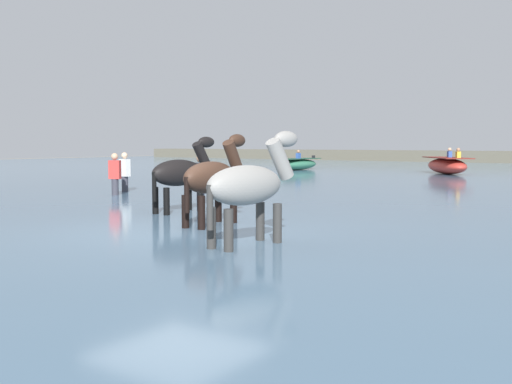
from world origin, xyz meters
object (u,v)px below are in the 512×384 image
(person_spectator_far, at_px, (200,184))
(person_onlooker_right, at_px, (125,177))
(person_wading_close, at_px, (115,179))
(horse_lead_dark_bay, at_px, (213,180))
(horse_trailing_black, at_px, (181,175))
(boat_far_inshore, at_px, (447,166))
(boat_mid_outer, at_px, (297,164))
(horse_flank_grey, at_px, (249,188))

(person_spectator_far, xyz_separation_m, person_onlooker_right, (-4.21, 1.36, 0.00))
(person_wading_close, bearing_deg, person_onlooker_right, 124.87)
(horse_lead_dark_bay, relative_size, person_spectator_far, 1.28)
(horse_trailing_black, relative_size, person_onlooker_right, 1.27)
(boat_far_inshore, bearing_deg, person_onlooker_right, -106.24)
(person_wading_close, height_order, person_onlooker_right, same)
(boat_far_inshore, relative_size, person_spectator_far, 2.51)
(boat_mid_outer, bearing_deg, person_wading_close, -76.38)
(horse_flank_grey, bearing_deg, boat_mid_outer, 119.18)
(horse_lead_dark_bay, height_order, person_wading_close, horse_lead_dark_bay)
(person_wading_close, bearing_deg, person_spectator_far, -4.32)
(person_wading_close, xyz_separation_m, person_onlooker_right, (-0.77, 1.10, 0.00))
(person_wading_close, distance_m, person_onlooker_right, 1.34)
(person_onlooker_right, bearing_deg, horse_lead_dark_bay, -32.22)
(horse_lead_dark_bay, bearing_deg, person_spectator_far, 132.96)
(horse_lead_dark_bay, bearing_deg, person_wading_close, 151.93)
(horse_lead_dark_bay, distance_m, boat_mid_outer, 23.36)
(boat_far_inshore, relative_size, person_wading_close, 2.51)
(boat_far_inshore, xyz_separation_m, person_wading_close, (-4.11, -17.85, 0.05))
(horse_trailing_black, distance_m, person_wading_close, 4.97)
(horse_trailing_black, distance_m, boat_far_inshore, 20.01)
(horse_lead_dark_bay, xyz_separation_m, horse_flank_grey, (1.84, -1.43, 0.01))
(horse_trailing_black, xyz_separation_m, person_wading_close, (-4.47, 2.15, -0.35))
(boat_mid_outer, relative_size, person_wading_close, 2.23)
(boat_far_inshore, distance_m, person_wading_close, 18.32)
(horse_trailing_black, height_order, person_onlooker_right, horse_trailing_black)
(person_wading_close, distance_m, person_spectator_far, 3.46)
(boat_mid_outer, xyz_separation_m, person_wading_close, (4.22, -17.42, 0.14))
(horse_trailing_black, bearing_deg, horse_lead_dark_bay, -33.22)
(boat_far_inshore, height_order, person_wading_close, boat_far_inshore)
(boat_mid_outer, height_order, person_wading_close, person_wading_close)
(horse_trailing_black, xyz_separation_m, boat_far_inshore, (-0.35, 20.01, -0.41))
(person_spectator_far, distance_m, person_onlooker_right, 4.43)
(horse_lead_dark_bay, height_order, boat_far_inshore, horse_lead_dark_bay)
(boat_far_inshore, bearing_deg, person_spectator_far, -92.10)
(horse_lead_dark_bay, xyz_separation_m, person_wading_close, (-6.37, 3.39, -0.37))
(boat_mid_outer, xyz_separation_m, person_onlooker_right, (3.45, -16.32, 0.14))
(person_onlooker_right, bearing_deg, horse_flank_grey, -33.44)
(person_wading_close, xyz_separation_m, person_spectator_far, (3.45, -0.26, 0.00))
(horse_trailing_black, height_order, boat_mid_outer, horse_trailing_black)
(person_wading_close, bearing_deg, horse_flank_grey, -30.46)
(person_wading_close, bearing_deg, horse_lead_dark_bay, -28.07)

